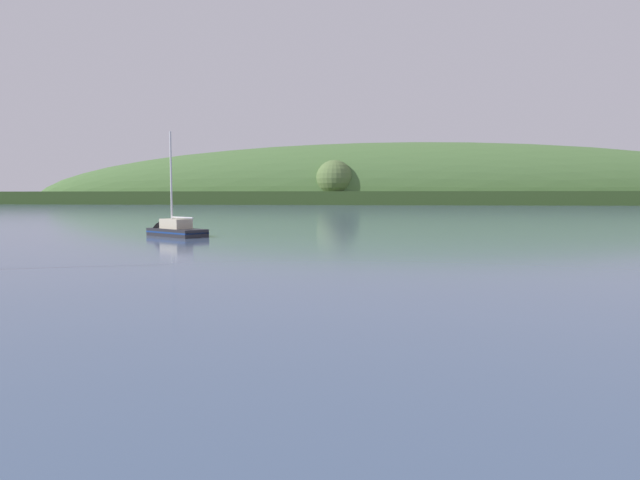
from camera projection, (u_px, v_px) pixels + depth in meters
name	position (u px, v px, depth m)	size (l,w,h in m)	color
far_shoreline_hill	(397.00, 203.00, 260.86)	(446.11, 89.67, 54.92)	#314A21
sailboat_midwater_white	(172.00, 233.00, 55.24)	(7.52, 6.04, 10.97)	#232328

